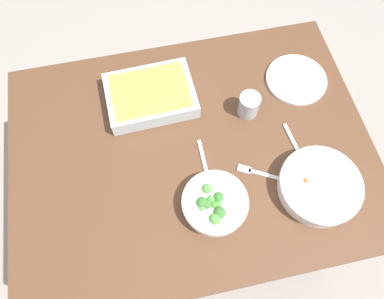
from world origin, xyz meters
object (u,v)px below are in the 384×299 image
object	(u,v)px
drink_cup	(249,106)
side_plate	(296,80)
baking_dish	(151,95)
spoon_by_broccoli	(206,171)
fork_on_table	(260,173)
broccoli_bowl	(214,203)
stew_bowl	(320,186)
spoon_by_stew	(299,153)

from	to	relation	value
drink_cup	side_plate	distance (m)	0.23
baking_dish	spoon_by_broccoli	world-z (taller)	baking_dish
fork_on_table	broccoli_bowl	bearing A→B (deg)	23.30
drink_cup	fork_on_table	bearing A→B (deg)	84.39
drink_cup	side_plate	xyz separation A→B (m)	(-0.21, -0.09, -0.03)
drink_cup	fork_on_table	distance (m)	0.24
drink_cup	fork_on_table	world-z (taller)	drink_cup
spoon_by_broccoli	fork_on_table	xyz separation A→B (m)	(-0.17, 0.04, -0.00)
stew_bowl	spoon_by_broccoli	xyz separation A→B (m)	(0.33, -0.13, -0.03)
broccoli_bowl	drink_cup	xyz separation A→B (m)	(-0.19, -0.31, 0.01)
drink_cup	spoon_by_broccoli	size ratio (longest dim) A/B	0.49
spoon_by_broccoli	fork_on_table	world-z (taller)	spoon_by_broccoli
drink_cup	fork_on_table	size ratio (longest dim) A/B	0.52
drink_cup	broccoli_bowl	bearing A→B (deg)	57.79
spoon_by_stew	fork_on_table	xyz separation A→B (m)	(0.15, 0.04, -0.00)
stew_bowl	spoon_by_broccoli	size ratio (longest dim) A/B	1.47
spoon_by_stew	fork_on_table	bearing A→B (deg)	16.39
fork_on_table	stew_bowl	bearing A→B (deg)	151.37
broccoli_bowl	spoon_by_broccoli	distance (m)	0.12
stew_bowl	side_plate	distance (m)	0.42
stew_bowl	spoon_by_broccoli	world-z (taller)	stew_bowl
spoon_by_broccoli	broccoli_bowl	bearing A→B (deg)	88.81
broccoli_bowl	spoon_by_stew	distance (m)	0.34
stew_bowl	fork_on_table	world-z (taller)	stew_bowl
broccoli_bowl	spoon_by_broccoli	xyz separation A→B (m)	(-0.00, -0.12, -0.03)
baking_dish	fork_on_table	distance (m)	0.46
stew_bowl	drink_cup	distance (m)	0.35
stew_bowl	broccoli_bowl	distance (m)	0.33
stew_bowl	spoon_by_stew	bearing A→B (deg)	-83.85
spoon_by_stew	spoon_by_broccoli	distance (m)	0.31
side_plate	spoon_by_broccoli	world-z (taller)	side_plate
drink_cup	side_plate	size ratio (longest dim) A/B	0.39
drink_cup	spoon_by_stew	distance (m)	0.23
drink_cup	spoon_by_stew	xyz separation A→B (m)	(-0.12, 0.19, -0.03)
baking_dish	fork_on_table	size ratio (longest dim) A/B	1.87
broccoli_bowl	fork_on_table	world-z (taller)	broccoli_bowl
baking_dish	spoon_by_broccoli	xyz separation A→B (m)	(-0.13, 0.31, -0.03)
stew_bowl	broccoli_bowl	world-z (taller)	broccoli_bowl
stew_bowl	baking_dish	distance (m)	0.63
broccoli_bowl	fork_on_table	size ratio (longest dim) A/B	1.24
fork_on_table	side_plate	bearing A→B (deg)	-125.92
baking_dish	spoon_by_stew	world-z (taller)	baking_dish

